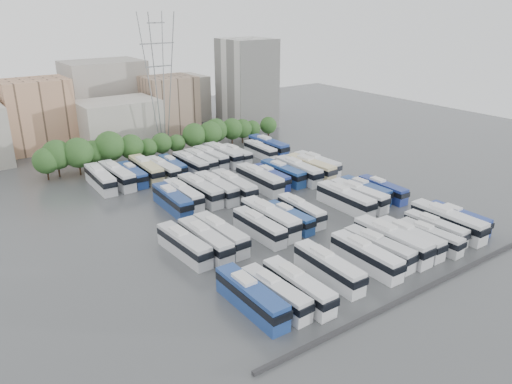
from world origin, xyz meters
TOP-DOWN VIEW (x-y plane):
  - ground at (0.00, 0.00)m, footprint 220.00×220.00m
  - parapet at (0.00, -33.00)m, footprint 56.00×0.50m
  - tree_line at (-3.86, 42.07)m, footprint 65.08×8.08m
  - city_buildings at (-7.46, 71.86)m, footprint 102.00×35.00m
  - apartment_tower at (34.00, 58.00)m, footprint 14.00×14.00m
  - electricity_pylon at (2.00, 50.00)m, footprint 9.00×6.91m
  - bus_r0_s0 at (-21.39, -23.27)m, footprint 2.92×12.85m
  - bus_r0_s1 at (-18.23, -24.09)m, footprint 2.99×11.74m
  - bus_r0_s2 at (-14.98, -24.71)m, footprint 2.75×12.25m
  - bus_r0_s4 at (-8.41, -23.35)m, footprint 3.09×12.45m
  - bus_r0_s6 at (-1.71, -24.04)m, footprint 2.95×12.42m
  - bus_r0_s7 at (1.70, -23.42)m, footprint 3.15×12.11m
  - bus_r0_s8 at (4.91, -23.17)m, footprint 2.97×13.51m
  - bus_r0_s9 at (8.23, -23.89)m, footprint 2.78×11.92m
  - bus_r0_s10 at (11.46, -25.30)m, footprint 2.91×10.91m
  - bus_r0_s11 at (14.77, -23.87)m, footprint 2.64×11.04m
  - bus_r0_s12 at (18.12, -23.83)m, footprint 3.06×13.41m
  - bus_r0_s13 at (21.27, -23.75)m, footprint 2.46×11.17m
  - bus_r1_s0 at (-21.43, -5.64)m, footprint 3.30×12.42m
  - bus_r1_s1 at (-18.18, -6.36)m, footprint 2.84×12.79m
  - bus_r1_s2 at (-15.07, -5.82)m, footprint 2.99×12.66m
  - bus_r1_s4 at (-8.38, -6.95)m, footprint 2.64×11.87m
  - bus_r1_s5 at (-5.16, -5.63)m, footprint 2.97×13.49m
  - bus_r1_s6 at (-1.79, -6.60)m, footprint 2.75×10.92m
  - bus_r1_s7 at (1.73, -5.58)m, footprint 3.04×11.43m
  - bus_r1_s10 at (11.42, -6.77)m, footprint 3.10×13.16m
  - bus_r1_s11 at (14.98, -6.69)m, footprint 3.31×12.83m
  - bus_r1_s12 at (18.24, -5.36)m, footprint 2.69×11.60m
  - bus_r1_s13 at (21.55, -6.82)m, footprint 2.79×11.33m
  - bus_r2_s2 at (-14.80, 11.51)m, footprint 3.30×12.76m
  - bus_r2_s3 at (-11.72, 13.06)m, footprint 2.64×12.08m
  - bus_r2_s4 at (-8.13, 12.91)m, footprint 3.06×13.17m
  - bus_r2_s5 at (-4.91, 12.23)m, footprint 3.01×13.07m
  - bus_r2_s6 at (-1.65, 11.00)m, footprint 3.38×13.46m
  - bus_r2_s8 at (4.77, 11.20)m, footprint 3.19×13.62m
  - bus_r2_s9 at (8.03, 11.77)m, footprint 2.84×11.49m
  - bus_r2_s10 at (11.51, 11.99)m, footprint 3.01×12.53m
  - bus_r2_s11 at (14.85, 10.90)m, footprint 3.32×13.58m
  - bus_r2_s12 at (18.34, 10.88)m, footprint 3.56×13.57m
  - bus_r2_s13 at (21.46, 12.16)m, footprint 3.07×12.85m
  - bus_r3_s0 at (-21.63, 30.61)m, footprint 3.34×13.30m
  - bus_r3_s1 at (-18.06, 30.61)m, footprint 3.36×13.46m
  - bus_r3_s2 at (-14.81, 30.14)m, footprint 2.64×11.50m
  - bus_r3_s3 at (-11.48, 30.77)m, footprint 3.32×13.60m
  - bus_r3_s4 at (-8.39, 29.19)m, footprint 3.26×12.50m
  - bus_r3_s5 at (-5.16, 30.67)m, footprint 2.83×11.02m
  - bus_r3_s6 at (-1.47, 29.18)m, footprint 2.91×12.29m
  - bus_r3_s7 at (1.71, 30.14)m, footprint 2.64×12.01m
  - bus_r3_s8 at (4.86, 30.90)m, footprint 2.93×12.24m
  - bus_r3_s9 at (8.25, 30.77)m, footprint 3.17×13.01m
  - bus_r3_s10 at (11.60, 30.32)m, footprint 2.47×10.83m
  - bus_r3_s12 at (18.09, 29.21)m, footprint 2.83×11.40m
  - bus_r3_s13 at (21.23, 30.10)m, footprint 3.09×13.49m

SIDE VIEW (x-z plane):
  - ground at x=0.00m, z-range 0.00..0.00m
  - parapet at x=0.00m, z-range 0.00..0.50m
  - bus_r0_s10 at x=11.46m, z-range -0.03..3.36m
  - bus_r3_s10 at x=11.60m, z-range -0.03..3.36m
  - bus_r1_s6 at x=-1.79m, z-range -0.03..3.37m
  - bus_r3_s5 at x=-5.16m, z-range -0.03..3.40m
  - bus_r0_s11 at x=14.77m, z-range -0.03..3.42m
  - bus_r0_s13 at x=21.27m, z-range -0.03..3.47m
  - bus_r1_s13 at x=21.55m, z-range -0.03..3.50m
  - bus_r1_s7 at x=1.73m, z-range -0.03..3.52m
  - bus_r3_s12 at x=18.09m, z-range -0.03..3.52m
  - bus_r2_s9 at x=8.03m, z-range -0.03..3.55m
  - bus_r3_s2 at x=-14.81m, z-range -0.03..3.57m
  - bus_r1_s12 at x=18.24m, z-range -0.03..3.59m
  - bus_r0_s1 at x=-18.23m, z-range -0.03..3.62m
  - bus_r1_s4 at x=-8.38m, z-range -0.03..3.69m
  - bus_r0_s9 at x=8.23m, z-range -0.03..3.69m
  - bus_r0_s7 at x=1.70m, z-range -0.03..3.73m
  - bus_r3_s7 at x=1.71m, z-range -0.03..3.73m
  - bus_r2_s3 at x=-11.72m, z-range -0.03..3.75m
  - bus_r3_s8 at x=4.86m, z-range -0.03..3.79m
  - bus_r0_s2 at x=-14.98m, z-range -0.03..3.80m
  - bus_r3_s6 at x=-1.47m, z-range -0.03..3.80m
  - bus_r1_s0 at x=-21.43m, z-range -0.03..3.83m
  - bus_r0_s6 at x=-1.71m, z-range -0.04..3.85m
  - bus_r0_s4 at x=-8.41m, z-range -0.04..3.85m
  - bus_r3_s4 at x=-8.39m, z-range -0.04..3.85m
  - bus_r2_s10 at x=11.51m, z-range -0.04..3.88m
  - bus_r1_s2 at x=-15.07m, z-range -0.04..3.92m
  - bus_r2_s2 at x=-14.80m, z-range -0.04..3.94m
  - bus_r1_s11 at x=14.98m, z-range -0.04..3.96m
  - bus_r1_s1 at x=-18.18m, z-range -0.04..3.97m
  - bus_r2_s13 at x=21.46m, z-range -0.04..3.98m
  - bus_r0_s0 at x=-21.39m, z-range -0.04..3.99m
  - bus_r3_s9 at x=8.25m, z-range -0.04..4.02m
  - bus_r2_s5 at x=-4.91m, z-range -0.04..4.05m
  - bus_r1_s10 at x=11.42m, z-range -0.04..4.08m
  - bus_r2_s4 at x=-8.13m, z-range -0.04..4.08m
  - bus_r3_s0 at x=-21.63m, z-range -0.04..4.11m
  - bus_r2_s6 at x=-1.65m, z-range -0.04..4.16m
  - bus_r3_s1 at x=-18.06m, z-range -0.04..4.16m
  - bus_r0_s12 at x=18.12m, z-range -0.04..4.16m
  - bus_r2_s12 at x=18.34m, z-range -0.04..4.18m
  - bus_r3_s13 at x=21.23m, z-range -0.04..4.18m
  - bus_r1_s5 at x=-5.16m, z-range -0.04..4.19m
  - bus_r2_s11 at x=14.85m, z-range -0.04..4.20m
  - bus_r0_s8 at x=4.91m, z-range -0.04..4.20m
  - bus_r3_s3 at x=-11.48m, z-range -0.04..4.20m
  - bus_r2_s8 at x=4.77m, z-range -0.04..4.22m
  - tree_line at x=-3.86m, z-range 0.16..8.89m
  - city_buildings at x=-7.46m, z-range -2.13..17.87m
  - apartment_tower at x=34.00m, z-range 0.00..26.00m
  - electricity_pylon at x=2.00m, z-range 1.75..35.57m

